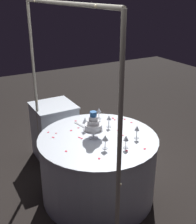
% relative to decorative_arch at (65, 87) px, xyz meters
% --- Properties ---
extents(ground_plane, '(12.00, 12.00, 0.00)m').
position_rel_decorative_arch_xyz_m(ground_plane, '(-0.00, -0.38, -1.46)').
color(ground_plane, black).
extents(decorative_arch, '(2.04, 0.06, 2.25)m').
position_rel_decorative_arch_xyz_m(decorative_arch, '(0.00, 0.00, 0.00)').
color(decorative_arch, '#B7B29E').
rests_on(decorative_arch, ground).
extents(main_table, '(1.37, 1.37, 0.79)m').
position_rel_decorative_arch_xyz_m(main_table, '(-0.00, -0.38, -1.06)').
color(main_table, silver).
rests_on(main_table, ground).
extents(side_table, '(0.58, 0.58, 0.84)m').
position_rel_decorative_arch_xyz_m(side_table, '(1.10, -0.27, -1.04)').
color(side_table, silver).
rests_on(side_table, ground).
extents(tiered_cake, '(0.22, 0.22, 0.32)m').
position_rel_decorative_arch_xyz_m(tiered_cake, '(0.01, -0.33, -0.50)').
color(tiered_cake, silver).
rests_on(tiered_cake, main_table).
extents(wine_glass_0, '(0.06, 0.06, 0.15)m').
position_rel_decorative_arch_xyz_m(wine_glass_0, '(-0.35, -0.52, -0.56)').
color(wine_glass_0, silver).
rests_on(wine_glass_0, main_table).
extents(wine_glass_1, '(0.07, 0.07, 0.16)m').
position_rel_decorative_arch_xyz_m(wine_glass_1, '(-0.26, -0.32, -0.54)').
color(wine_glass_1, silver).
rests_on(wine_glass_1, main_table).
extents(wine_glass_2, '(0.06, 0.06, 0.15)m').
position_rel_decorative_arch_xyz_m(wine_glass_2, '(0.17, -0.63, -0.55)').
color(wine_glass_2, silver).
rests_on(wine_glass_2, main_table).
extents(wine_glass_3, '(0.06, 0.06, 0.15)m').
position_rel_decorative_arch_xyz_m(wine_glass_3, '(-0.23, -0.75, -0.55)').
color(wine_glass_3, silver).
rests_on(wine_glass_3, main_table).
extents(wine_glass_4, '(0.06, 0.06, 0.16)m').
position_rel_decorative_arch_xyz_m(wine_glass_4, '(0.25, -0.34, -0.55)').
color(wine_glass_4, silver).
rests_on(wine_glass_4, main_table).
extents(wine_glass_5, '(0.06, 0.06, 0.15)m').
position_rel_decorative_arch_xyz_m(wine_glass_5, '(0.44, -0.64, -0.55)').
color(wine_glass_5, silver).
rests_on(wine_glass_5, main_table).
extents(cake_knife, '(0.29, 0.08, 0.01)m').
position_rel_decorative_arch_xyz_m(cake_knife, '(0.32, -0.36, -0.66)').
color(cake_knife, silver).
rests_on(cake_knife, main_table).
extents(rose_petal_0, '(0.04, 0.03, 0.00)m').
position_rel_decorative_arch_xyz_m(rose_petal_0, '(-0.11, 0.06, -0.66)').
color(rose_petal_0, '#E02D47').
rests_on(rose_petal_0, main_table).
extents(rose_petal_1, '(0.04, 0.04, 0.00)m').
position_rel_decorative_arch_xyz_m(rose_petal_1, '(0.26, -0.92, -0.66)').
color(rose_petal_1, '#E02D47').
rests_on(rose_petal_1, main_table).
extents(rose_petal_2, '(0.04, 0.04, 0.00)m').
position_rel_decorative_arch_xyz_m(rose_petal_2, '(-0.47, -0.68, -0.66)').
color(rose_petal_2, '#E02D47').
rests_on(rose_petal_2, main_table).
extents(rose_petal_3, '(0.03, 0.04, 0.00)m').
position_rel_decorative_arch_xyz_m(rose_petal_3, '(0.40, 0.07, -0.66)').
color(rose_petal_3, '#E02D47').
rests_on(rose_petal_3, main_table).
extents(rose_petal_4, '(0.03, 0.03, 0.00)m').
position_rel_decorative_arch_xyz_m(rose_petal_4, '(0.22, -0.46, -0.66)').
color(rose_petal_4, '#E02D47').
rests_on(rose_petal_4, main_table).
extents(rose_petal_5, '(0.04, 0.04, 0.00)m').
position_rel_decorative_arch_xyz_m(rose_petal_5, '(0.30, -0.18, -0.66)').
color(rose_petal_5, '#E02D47').
rests_on(rose_petal_5, main_table).
extents(rose_petal_6, '(0.04, 0.03, 0.00)m').
position_rel_decorative_arch_xyz_m(rose_petal_6, '(0.36, -0.81, -0.66)').
color(rose_petal_6, '#E02D47').
rests_on(rose_petal_6, main_table).
extents(rose_petal_7, '(0.03, 0.04, 0.00)m').
position_rel_decorative_arch_xyz_m(rose_petal_7, '(0.06, -0.20, -0.66)').
color(rose_petal_7, '#E02D47').
rests_on(rose_petal_7, main_table).
extents(rose_petal_8, '(0.03, 0.04, 0.00)m').
position_rel_decorative_arch_xyz_m(rose_petal_8, '(0.14, -0.94, -0.66)').
color(rose_petal_8, '#E02D47').
rests_on(rose_petal_8, main_table).
extents(rose_petal_9, '(0.04, 0.04, 0.00)m').
position_rel_decorative_arch_xyz_m(rose_petal_9, '(0.53, -0.35, -0.66)').
color(rose_petal_9, '#E02D47').
rests_on(rose_petal_9, main_table).
extents(rose_petal_10, '(0.04, 0.04, 0.00)m').
position_rel_decorative_arch_xyz_m(rose_petal_10, '(-0.40, -0.17, -0.66)').
color(rose_petal_10, '#E02D47').
rests_on(rose_petal_10, main_table).
extents(rose_petal_11, '(0.03, 0.03, 0.00)m').
position_rel_decorative_arch_xyz_m(rose_petal_11, '(0.33, -0.00, -0.66)').
color(rose_petal_11, '#E02D47').
rests_on(rose_petal_11, main_table).
extents(rose_petal_12, '(0.04, 0.04, 0.00)m').
position_rel_decorative_arch_xyz_m(rose_petal_12, '(0.03, -0.67, -0.66)').
color(rose_petal_12, '#E02D47').
rests_on(rose_petal_12, main_table).
extents(rose_petal_13, '(0.04, 0.04, 0.00)m').
position_rel_decorative_arch_xyz_m(rose_petal_13, '(-0.10, -0.65, -0.66)').
color(rose_petal_13, '#E02D47').
rests_on(rose_petal_13, main_table).
extents(rose_petal_14, '(0.04, 0.03, 0.00)m').
position_rel_decorative_arch_xyz_m(rose_petal_14, '(0.31, -0.80, -0.66)').
color(rose_petal_14, '#E02D47').
rests_on(rose_petal_14, main_table).
extents(rose_petal_15, '(0.04, 0.03, 0.00)m').
position_rel_decorative_arch_xyz_m(rose_petal_15, '(0.10, -0.19, -0.66)').
color(rose_petal_15, '#E02D47').
rests_on(rose_petal_15, main_table).
extents(rose_petal_16, '(0.04, 0.04, 0.00)m').
position_rel_decorative_arch_xyz_m(rose_petal_16, '(0.25, 0.07, -0.66)').
color(rose_petal_16, '#E02D47').
rests_on(rose_petal_16, main_table).
extents(rose_petal_17, '(0.02, 0.03, 0.00)m').
position_rel_decorative_arch_xyz_m(rose_petal_17, '(0.33, -0.29, -0.66)').
color(rose_petal_17, '#E02D47').
rests_on(rose_petal_17, main_table).
extents(rose_petal_18, '(0.04, 0.04, 0.00)m').
position_rel_decorative_arch_xyz_m(rose_petal_18, '(-0.41, -0.49, -0.66)').
color(rose_petal_18, '#E02D47').
rests_on(rose_petal_18, main_table).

